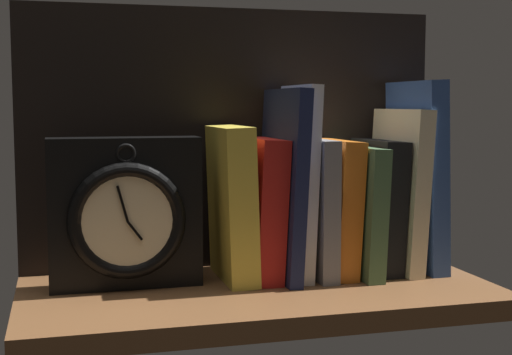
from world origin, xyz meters
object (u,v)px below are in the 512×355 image
at_px(book_cream_twain, 398,190).
at_px(book_black_skeptic, 377,205).
at_px(book_red_requiem, 261,208).
at_px(book_blue_modern, 417,175).
at_px(book_green_romantic, 355,209).
at_px(book_gray_chess, 313,207).
at_px(framed_clock, 125,214).
at_px(book_yellow_seinlanguage, 232,203).
at_px(book_navy_bierce, 283,183).
at_px(book_orange_pandolfini, 334,207).
at_px(book_white_catcher, 297,181).

bearing_deg(book_cream_twain, book_black_skeptic, 180.00).
distance_m(book_red_requiem, book_cream_twain, 0.20).
bearing_deg(book_blue_modern, book_green_romantic, 180.00).
height_order(book_gray_chess, framed_clock, framed_clock).
relative_size(book_yellow_seinlanguage, book_red_requiem, 1.09).
distance_m(book_red_requiem, book_black_skeptic, 0.16).
xyz_separation_m(book_red_requiem, book_navy_bierce, (0.03, 0.00, 0.03)).
relative_size(book_orange_pandolfini, book_black_skeptic, 1.01).
relative_size(book_white_catcher, book_gray_chess, 1.39).
bearing_deg(book_gray_chess, book_red_requiem, 180.00).
xyz_separation_m(book_green_romantic, framed_clock, (-0.31, -0.01, 0.01)).
bearing_deg(book_red_requiem, book_orange_pandolfini, 0.00).
bearing_deg(book_navy_bierce, book_blue_modern, 0.00).
bearing_deg(framed_clock, book_yellow_seinlanguage, 2.80).
height_order(book_yellow_seinlanguage, book_gray_chess, book_yellow_seinlanguage).
xyz_separation_m(book_yellow_seinlanguage, book_blue_modern, (0.26, 0.00, 0.03)).
xyz_separation_m(book_orange_pandolfini, book_green_romantic, (0.03, 0.00, -0.00)).
relative_size(book_gray_chess, book_orange_pandolfini, 1.01).
bearing_deg(book_white_catcher, book_blue_modern, 0.00).
relative_size(book_orange_pandolfini, book_blue_modern, 0.70).
height_order(book_yellow_seinlanguage, book_navy_bierce, book_navy_bierce).
height_order(book_red_requiem, book_black_skeptic, book_red_requiem).
xyz_separation_m(book_yellow_seinlanguage, book_navy_bierce, (0.07, 0.00, 0.02)).
xyz_separation_m(book_yellow_seinlanguage, book_cream_twain, (0.23, 0.00, 0.01)).
bearing_deg(book_orange_pandolfini, book_cream_twain, 0.00).
distance_m(book_gray_chess, book_cream_twain, 0.13).
xyz_separation_m(book_red_requiem, book_black_skeptic, (0.16, 0.00, -0.00)).
height_order(book_red_requiem, book_blue_modern, book_blue_modern).
bearing_deg(book_cream_twain, book_gray_chess, 180.00).
xyz_separation_m(book_navy_bierce, book_cream_twain, (0.17, 0.00, -0.01)).
bearing_deg(book_yellow_seinlanguage, framed_clock, -177.20).
xyz_separation_m(book_gray_chess, book_cream_twain, (0.12, 0.00, 0.02)).
height_order(book_navy_bierce, book_green_romantic, book_navy_bierce).
xyz_separation_m(book_white_catcher, framed_clock, (-0.22, -0.01, -0.03)).
xyz_separation_m(book_green_romantic, book_black_skeptic, (0.03, 0.00, 0.00)).
distance_m(book_cream_twain, framed_clock, 0.37).
xyz_separation_m(book_yellow_seinlanguage, book_black_skeptic, (0.20, 0.00, -0.01)).
distance_m(book_white_catcher, framed_clock, 0.23).
distance_m(book_red_requiem, book_white_catcher, 0.06).
bearing_deg(book_blue_modern, book_red_requiem, 180.00).
height_order(book_white_catcher, book_blue_modern, book_blue_modern).
bearing_deg(book_gray_chess, book_yellow_seinlanguage, 180.00).
bearing_deg(book_orange_pandolfini, book_white_catcher, 180.00).
bearing_deg(framed_clock, book_cream_twain, 1.03).
height_order(book_cream_twain, framed_clock, book_cream_twain).
distance_m(book_red_requiem, book_gray_chess, 0.07).
height_order(book_black_skeptic, framed_clock, framed_clock).
bearing_deg(book_red_requiem, book_blue_modern, 0.00).
distance_m(book_navy_bierce, book_black_skeptic, 0.14).
bearing_deg(framed_clock, book_white_catcher, 1.70).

